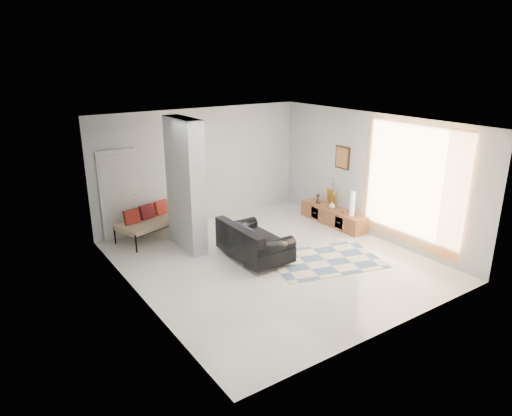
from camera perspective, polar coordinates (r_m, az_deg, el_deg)
floor at (r=9.37m, az=2.03°, el=-6.57°), size 6.00×6.00×0.00m
ceiling at (r=8.57m, az=2.25°, el=10.65°), size 6.00×6.00×0.00m
wall_back at (r=11.34m, az=-6.88°, el=5.27°), size 6.00×0.00×6.00m
wall_front at (r=6.83m, az=17.20°, el=-4.45°), size 6.00×0.00×6.00m
wall_left at (r=7.65m, az=-14.75°, el=-1.74°), size 0.00×6.00×6.00m
wall_right at (r=10.67m, az=14.18°, el=4.00°), size 0.00×6.00×6.00m
partition_column at (r=9.66m, az=-8.81°, el=2.85°), size 0.35×1.20×2.80m
hallway_door at (r=10.64m, az=-16.77°, el=1.61°), size 0.85×0.06×2.04m
curtain at (r=9.90m, az=18.80°, el=2.76°), size 0.00×2.55×2.55m
wall_art at (r=11.19m, az=10.76°, el=6.22°), size 0.04×0.45×0.55m
media_console at (r=11.45m, az=9.61°, el=-0.97°), size 0.45×1.95×0.80m
loveseat at (r=9.30m, az=-0.52°, el=-4.36°), size 0.94×1.61×0.76m
daybed at (r=10.69m, az=-12.45°, el=-1.38°), size 1.98×1.29×0.77m
area_rug at (r=9.47m, az=8.64°, el=-6.45°), size 2.49×1.99×0.01m
cylinder_lamp at (r=10.86m, az=11.97°, el=0.53°), size 0.11×0.11×0.59m
bronze_figurine at (r=11.68m, az=7.76°, el=1.15°), size 0.14×0.14×0.24m
vase at (r=11.33m, az=9.46°, el=0.34°), size 0.17×0.17×0.17m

